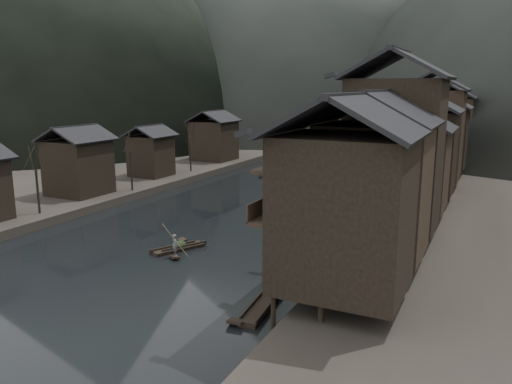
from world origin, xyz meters
The scene contains 12 objects.
water centered at (0.00, 0.00, 0.00)m, with size 300.00×300.00×0.00m, color black.
left_bank centered at (-35.00, 40.00, 0.60)m, with size 40.00×200.00×1.20m, color #2D2823.
stilt_houses centered at (17.28, 19.14, 8.90)m, with size 9.00×67.60×16.75m.
left_houses centered at (-20.50, 20.12, 5.66)m, with size 8.10×53.20×8.73m.
bare_trees centered at (-17.00, 7.82, 6.18)m, with size 3.48×43.82×6.95m.
moored_sampans centered at (12.21, 26.78, 0.20)m, with size 3.30×75.77×0.47m.
midriver_boats centered at (-0.21, 52.78, 0.20)m, with size 15.39×39.58×0.45m.
stone_bridge centered at (0.00, 72.00, 5.11)m, with size 40.00×6.00×9.00m.
hero_sampan centered at (0.83, -0.23, 0.20)m, with size 3.05×5.00×0.44m.
cargo_heap centered at (0.73, -0.01, 0.78)m, with size 1.13×1.48×0.68m, color black.
boatman centered at (1.63, -1.84, 1.33)m, with size 0.65×0.43×1.79m, color #5E5E60.
bamboo_pole centered at (1.83, -1.84, 3.97)m, with size 0.06×0.06×4.16m, color #8C7A51.
Camera 1 is at (24.56, -34.00, 13.78)m, focal length 35.00 mm.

